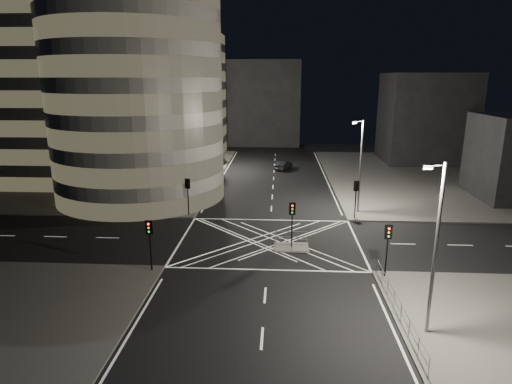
# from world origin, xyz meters

# --- Properties ---
(ground) EXTENTS (120.00, 120.00, 0.00)m
(ground) POSITION_xyz_m (0.00, 0.00, 0.00)
(ground) COLOR black
(ground) RESTS_ON ground
(sidewalk_far_left) EXTENTS (42.00, 42.00, 0.15)m
(sidewalk_far_left) POSITION_xyz_m (-29.00, 27.00, 0.07)
(sidewalk_far_left) COLOR #54514F
(sidewalk_far_left) RESTS_ON ground
(sidewalk_far_right) EXTENTS (42.00, 42.00, 0.15)m
(sidewalk_far_right) POSITION_xyz_m (29.00, 27.00, 0.07)
(sidewalk_far_right) COLOR #54514F
(sidewalk_far_right) RESTS_ON ground
(central_island) EXTENTS (3.00, 2.00, 0.15)m
(central_island) POSITION_xyz_m (2.00, -1.50, 0.07)
(central_island) COLOR slate
(central_island) RESTS_ON ground
(office_tower_curved) EXTENTS (30.00, 29.00, 27.20)m
(office_tower_curved) POSITION_xyz_m (-20.74, 18.74, 12.65)
(office_tower_curved) COLOR gray
(office_tower_curved) RESTS_ON sidewalk_far_left
(office_block_rear) EXTENTS (24.00, 16.00, 22.00)m
(office_block_rear) POSITION_xyz_m (-22.00, 42.00, 11.15)
(office_block_rear) COLOR gray
(office_block_rear) RESTS_ON sidewalk_far_left
(building_right_far) EXTENTS (14.00, 12.00, 15.00)m
(building_right_far) POSITION_xyz_m (26.00, 40.00, 7.65)
(building_right_far) COLOR black
(building_right_far) RESTS_ON sidewalk_far_right
(building_far_end) EXTENTS (18.00, 8.00, 18.00)m
(building_far_end) POSITION_xyz_m (-4.00, 58.00, 9.00)
(building_far_end) COLOR black
(building_far_end) RESTS_ON ground
(tree_a) EXTENTS (4.56, 4.56, 7.28)m
(tree_a) POSITION_xyz_m (-10.50, 9.00, 4.80)
(tree_a) COLOR black
(tree_a) RESTS_ON sidewalk_far_left
(tree_b) EXTENTS (4.90, 4.90, 7.35)m
(tree_b) POSITION_xyz_m (-10.50, 15.00, 4.68)
(tree_b) COLOR black
(tree_b) RESTS_ON sidewalk_far_left
(tree_c) EXTENTS (4.20, 4.20, 7.28)m
(tree_c) POSITION_xyz_m (-10.50, 21.00, 5.00)
(tree_c) COLOR black
(tree_c) RESTS_ON sidewalk_far_left
(tree_d) EXTENTS (5.40, 5.40, 8.64)m
(tree_d) POSITION_xyz_m (-10.50, 27.00, 5.68)
(tree_d) COLOR black
(tree_d) RESTS_ON sidewalk_far_left
(tree_e) EXTENTS (4.40, 4.40, 6.90)m
(tree_e) POSITION_xyz_m (-10.50, 33.00, 4.51)
(tree_e) COLOR black
(tree_e) RESTS_ON sidewalk_far_left
(traffic_signal_fl) EXTENTS (0.55, 0.22, 4.00)m
(traffic_signal_fl) POSITION_xyz_m (-8.80, 6.80, 2.91)
(traffic_signal_fl) COLOR black
(traffic_signal_fl) RESTS_ON sidewalk_far_left
(traffic_signal_nl) EXTENTS (0.55, 0.22, 4.00)m
(traffic_signal_nl) POSITION_xyz_m (-8.80, -6.80, 2.91)
(traffic_signal_nl) COLOR black
(traffic_signal_nl) RESTS_ON sidewalk_near_left
(traffic_signal_fr) EXTENTS (0.55, 0.22, 4.00)m
(traffic_signal_fr) POSITION_xyz_m (8.80, 6.80, 2.91)
(traffic_signal_fr) COLOR black
(traffic_signal_fr) RESTS_ON sidewalk_far_right
(traffic_signal_nr) EXTENTS (0.55, 0.22, 4.00)m
(traffic_signal_nr) POSITION_xyz_m (8.80, -6.80, 2.91)
(traffic_signal_nr) COLOR black
(traffic_signal_nr) RESTS_ON sidewalk_near_right
(traffic_signal_island) EXTENTS (0.55, 0.22, 4.00)m
(traffic_signal_island) POSITION_xyz_m (2.00, -1.50, 2.91)
(traffic_signal_island) COLOR black
(traffic_signal_island) RESTS_ON central_island
(street_lamp_left_near) EXTENTS (1.25, 0.25, 10.00)m
(street_lamp_left_near) POSITION_xyz_m (-9.44, 12.00, 5.54)
(street_lamp_left_near) COLOR slate
(street_lamp_left_near) RESTS_ON sidewalk_far_left
(street_lamp_left_far) EXTENTS (1.25, 0.25, 10.00)m
(street_lamp_left_far) POSITION_xyz_m (-9.44, 30.00, 5.54)
(street_lamp_left_far) COLOR slate
(street_lamp_left_far) RESTS_ON sidewalk_far_left
(street_lamp_right_far) EXTENTS (1.25, 0.25, 10.00)m
(street_lamp_right_far) POSITION_xyz_m (9.44, 9.00, 5.54)
(street_lamp_right_far) COLOR slate
(street_lamp_right_far) RESTS_ON sidewalk_far_right
(street_lamp_right_near) EXTENTS (1.25, 0.25, 10.00)m
(street_lamp_right_near) POSITION_xyz_m (9.44, -14.00, 5.54)
(street_lamp_right_near) COLOR slate
(street_lamp_right_near) RESTS_ON sidewalk_near_right
(railing_near_right) EXTENTS (0.06, 11.70, 1.10)m
(railing_near_right) POSITION_xyz_m (8.30, -12.15, 0.70)
(railing_near_right) COLOR slate
(railing_near_right) RESTS_ON sidewalk_near_right
(railing_island_south) EXTENTS (2.80, 0.06, 1.10)m
(railing_island_south) POSITION_xyz_m (2.00, -2.40, 0.70)
(railing_island_south) COLOR slate
(railing_island_south) RESTS_ON central_island
(railing_island_north) EXTENTS (2.80, 0.06, 1.10)m
(railing_island_north) POSITION_xyz_m (2.00, -0.60, 0.70)
(railing_island_north) COLOR slate
(railing_island_north) RESTS_ON central_island
(sedan) EXTENTS (3.02, 4.62, 1.44)m
(sedan) POSITION_xyz_m (1.50, 31.48, 0.72)
(sedan) COLOR black
(sedan) RESTS_ON ground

